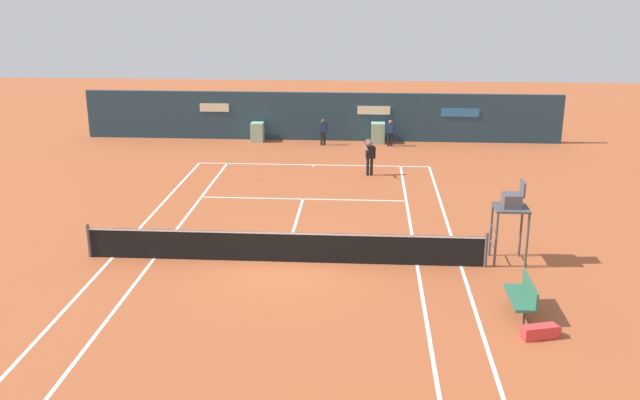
{
  "coord_description": "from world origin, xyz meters",
  "views": [
    {
      "loc": [
        2.39,
        -19.78,
        8.18
      ],
      "look_at": [
        0.84,
        3.77,
        0.8
      ],
      "focal_mm": 39.81,
      "sensor_mm": 36.0,
      "label": 1
    }
  ],
  "objects_px": {
    "tennis_ball_by_sideline": "(260,179)",
    "ball_kid_centre_post": "(323,130)",
    "ball_kid_left_post": "(390,131)",
    "umpire_chair": "(512,207)",
    "player_on_baseline": "(370,155)",
    "player_bench": "(523,295)",
    "equipment_bag": "(543,331)"
  },
  "relations": [
    {
      "from": "player_on_baseline",
      "to": "equipment_bag",
      "type": "bearing_deg",
      "value": 93.04
    },
    {
      "from": "player_bench",
      "to": "tennis_ball_by_sideline",
      "type": "xyz_separation_m",
      "value": [
        -8.56,
        12.09,
        -0.48
      ]
    },
    {
      "from": "player_bench",
      "to": "player_on_baseline",
      "type": "xyz_separation_m",
      "value": [
        -3.88,
        13.06,
        0.41
      ]
    },
    {
      "from": "equipment_bag",
      "to": "umpire_chair",
      "type": "bearing_deg",
      "value": 89.51
    },
    {
      "from": "umpire_chair",
      "to": "ball_kid_centre_post",
      "type": "distance_m",
      "value": 16.66
    },
    {
      "from": "equipment_bag",
      "to": "ball_kid_centre_post",
      "type": "relative_size",
      "value": 0.74
    },
    {
      "from": "umpire_chair",
      "to": "ball_kid_left_post",
      "type": "xyz_separation_m",
      "value": [
        -3.11,
        15.29,
        -0.95
      ]
    },
    {
      "from": "player_bench",
      "to": "equipment_bag",
      "type": "xyz_separation_m",
      "value": [
        0.23,
        -1.29,
        -0.35
      ]
    },
    {
      "from": "player_bench",
      "to": "player_on_baseline",
      "type": "bearing_deg",
      "value": 16.56
    },
    {
      "from": "ball_kid_left_post",
      "to": "umpire_chair",
      "type": "bearing_deg",
      "value": 105.1
    },
    {
      "from": "player_bench",
      "to": "ball_kid_centre_post",
      "type": "height_order",
      "value": "ball_kid_centre_post"
    },
    {
      "from": "umpire_chair",
      "to": "player_bench",
      "type": "bearing_deg",
      "value": 175.53
    },
    {
      "from": "player_bench",
      "to": "tennis_ball_by_sideline",
      "type": "height_order",
      "value": "player_bench"
    },
    {
      "from": "player_bench",
      "to": "equipment_bag",
      "type": "relative_size",
      "value": 1.59
    },
    {
      "from": "player_on_baseline",
      "to": "ball_kid_left_post",
      "type": "height_order",
      "value": "player_on_baseline"
    },
    {
      "from": "player_on_baseline",
      "to": "ball_kid_left_post",
      "type": "xyz_separation_m",
      "value": [
        1.05,
        5.72,
        -0.14
      ]
    },
    {
      "from": "ball_kid_left_post",
      "to": "tennis_ball_by_sideline",
      "type": "xyz_separation_m",
      "value": [
        -5.73,
        -6.7,
        -0.75
      ]
    },
    {
      "from": "umpire_chair",
      "to": "equipment_bag",
      "type": "xyz_separation_m",
      "value": [
        -0.04,
        -4.79,
        -1.57
      ]
    },
    {
      "from": "ball_kid_centre_post",
      "to": "umpire_chair",
      "type": "bearing_deg",
      "value": 105.12
    },
    {
      "from": "equipment_bag",
      "to": "ball_kid_centre_post",
      "type": "bearing_deg",
      "value": 107.93
    },
    {
      "from": "player_on_baseline",
      "to": "player_bench",
      "type": "bearing_deg",
      "value": 93.6
    },
    {
      "from": "umpire_chair",
      "to": "player_bench",
      "type": "distance_m",
      "value": 3.71
    },
    {
      "from": "umpire_chair",
      "to": "tennis_ball_by_sideline",
      "type": "relative_size",
      "value": 37.3
    },
    {
      "from": "ball_kid_left_post",
      "to": "ball_kid_centre_post",
      "type": "height_order",
      "value": "ball_kid_left_post"
    },
    {
      "from": "umpire_chair",
      "to": "player_on_baseline",
      "type": "distance_m",
      "value": 10.46
    },
    {
      "from": "tennis_ball_by_sideline",
      "to": "ball_kid_centre_post",
      "type": "bearing_deg",
      "value": 71.04
    },
    {
      "from": "ball_kid_centre_post",
      "to": "tennis_ball_by_sideline",
      "type": "height_order",
      "value": "ball_kid_centre_post"
    },
    {
      "from": "umpire_chair",
      "to": "player_bench",
      "type": "height_order",
      "value": "umpire_chair"
    },
    {
      "from": "equipment_bag",
      "to": "ball_kid_centre_post",
      "type": "height_order",
      "value": "ball_kid_centre_post"
    },
    {
      "from": "equipment_bag",
      "to": "tennis_ball_by_sideline",
      "type": "relative_size",
      "value": 14.81
    },
    {
      "from": "equipment_bag",
      "to": "player_on_baseline",
      "type": "distance_m",
      "value": 14.95
    },
    {
      "from": "ball_kid_left_post",
      "to": "ball_kid_centre_post",
      "type": "bearing_deg",
      "value": 3.6
    }
  ]
}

